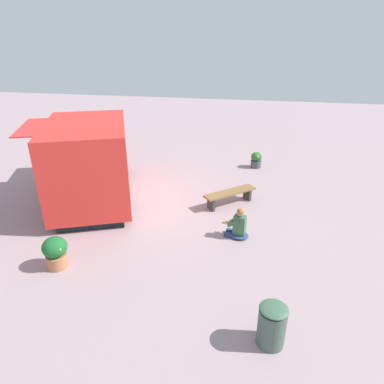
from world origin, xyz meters
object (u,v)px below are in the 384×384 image
object	(u,v)px
planter_flowering_near	(56,252)
plaza_bench	(230,194)
person_customer	(238,226)
planter_flowering_far	(256,160)
food_truck	(91,160)
trash_bin	(272,325)

from	to	relation	value
planter_flowering_near	plaza_bench	size ratio (longest dim) A/B	0.49
person_customer	plaza_bench	world-z (taller)	person_customer
planter_flowering_far	plaza_bench	size ratio (longest dim) A/B	0.40
planter_flowering_far	plaza_bench	world-z (taller)	planter_flowering_far
planter_flowering_near	planter_flowering_far	xyz separation A→B (m)	(-4.43, -7.53, -0.10)
planter_flowering_near	plaza_bench	world-z (taller)	planter_flowering_near
planter_flowering_near	planter_flowering_far	world-z (taller)	planter_flowering_near
food_truck	planter_flowering_far	xyz separation A→B (m)	(-5.28, -3.73, -0.94)
plaza_bench	planter_flowering_near	bearing A→B (deg)	47.34
food_truck	person_customer	distance (m)	5.27
trash_bin	planter_flowering_far	bearing A→B (deg)	-87.29
person_customer	planter_flowering_near	distance (m)	4.57
planter_flowering_far	plaza_bench	xyz separation A→B (m)	(0.76, 3.55, 0.02)
trash_bin	food_truck	bearing A→B (deg)	-41.77
food_truck	plaza_bench	distance (m)	4.61
plaza_bench	trash_bin	world-z (taller)	trash_bin
planter_flowering_near	plaza_bench	distance (m)	5.41
planter_flowering_far	trash_bin	xyz separation A→B (m)	(-0.42, 8.81, 0.10)
person_customer	plaza_bench	bearing A→B (deg)	-78.38
food_truck	planter_flowering_near	xyz separation A→B (m)	(-0.85, 3.80, -0.84)
person_customer	trash_bin	distance (m)	3.48
trash_bin	planter_flowering_near	bearing A→B (deg)	-14.83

